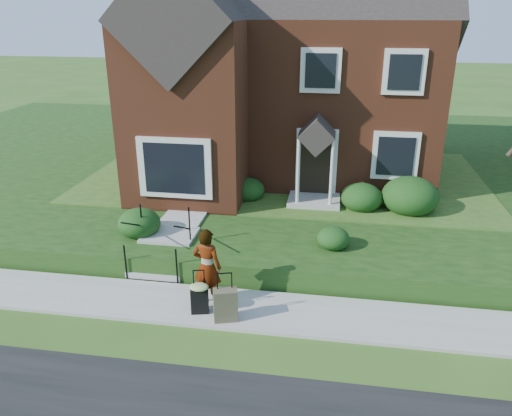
% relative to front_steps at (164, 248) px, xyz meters
% --- Properties ---
extents(ground, '(120.00, 120.00, 0.00)m').
position_rel_front_steps_xyz_m(ground, '(2.50, -1.84, -0.47)').
color(ground, '#2D5119').
rests_on(ground, ground).
extents(sidewalk, '(60.00, 1.60, 0.08)m').
position_rel_front_steps_xyz_m(sidewalk, '(2.50, -1.84, -0.43)').
color(sidewalk, '#9E9B93').
rests_on(sidewalk, ground).
extents(terrace, '(44.00, 20.00, 0.60)m').
position_rel_front_steps_xyz_m(terrace, '(6.50, 9.06, -0.17)').
color(terrace, '#16370F').
rests_on(terrace, ground).
extents(walkway, '(1.20, 6.00, 0.06)m').
position_rel_front_steps_xyz_m(walkway, '(0.00, 3.16, 0.16)').
color(walkway, '#9E9B93').
rests_on(walkway, terrace).
extents(main_house, '(10.40, 10.20, 9.40)m').
position_rel_front_steps_xyz_m(main_house, '(2.29, 7.76, 4.79)').
color(main_house, brown).
rests_on(main_house, terrace).
extents(front_steps, '(1.40, 2.02, 1.50)m').
position_rel_front_steps_xyz_m(front_steps, '(0.00, 0.00, 0.00)').
color(front_steps, '#9E9B93').
rests_on(front_steps, ground).
extents(foundation_shrubs, '(9.74, 4.32, 1.18)m').
position_rel_front_steps_xyz_m(foundation_shrubs, '(3.18, 2.89, 0.61)').
color(foundation_shrubs, black).
rests_on(foundation_shrubs, terrace).
extents(woman, '(0.72, 0.54, 1.81)m').
position_rel_front_steps_xyz_m(woman, '(1.61, -1.73, 0.51)').
color(woman, '#999999').
rests_on(woman, sidewalk).
extents(suitcase_black, '(0.49, 0.43, 1.02)m').
position_rel_front_steps_xyz_m(suitcase_black, '(1.53, -2.15, -0.00)').
color(suitcase_black, black).
rests_on(suitcase_black, sidewalk).
extents(suitcase_olive, '(0.56, 0.42, 1.09)m').
position_rel_front_steps_xyz_m(suitcase_olive, '(2.15, -2.34, -0.03)').
color(suitcase_olive, brown).
rests_on(suitcase_olive, sidewalk).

